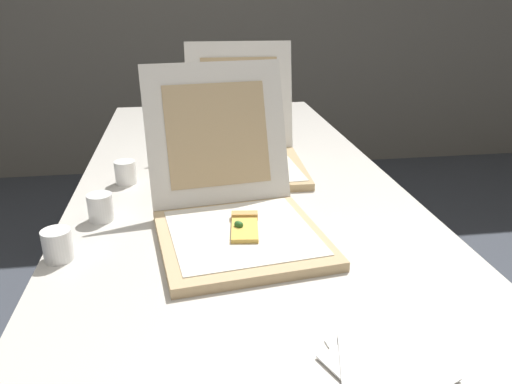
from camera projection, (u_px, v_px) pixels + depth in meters
table at (240, 204)px, 1.40m from camera, size 0.91×2.25×0.74m
pizza_box_front at (236, 212)px, 1.12m from camera, size 0.41×0.51×0.36m
pizza_box_middle at (244, 151)px, 1.54m from camera, size 0.37×0.45×0.36m
cup_white_near_center at (100, 207)px, 1.19m from camera, size 0.06×0.06×0.07m
cup_white_mid at (126, 172)px, 1.42m from camera, size 0.06×0.06×0.07m
cup_white_far at (168, 147)px, 1.65m from camera, size 0.06×0.06×0.07m
cup_white_near_left at (58, 245)px, 1.02m from camera, size 0.06×0.06×0.07m
napkin_pile at (385, 365)px, 0.73m from camera, size 0.19×0.19×0.01m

